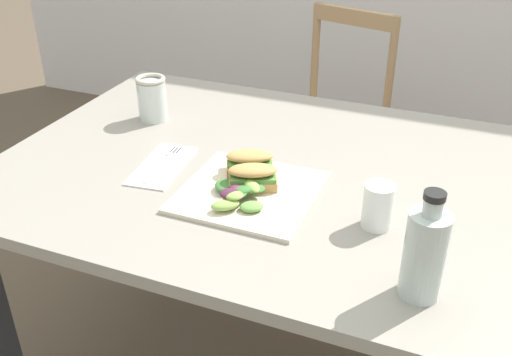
{
  "coord_description": "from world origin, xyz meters",
  "views": [
    {
      "loc": [
        0.36,
        -1.12,
        1.41
      ],
      "look_at": [
        -0.07,
        -0.06,
        0.76
      ],
      "focal_mm": 41.07,
      "sensor_mm": 36.0,
      "label": 1
    }
  ],
  "objects_px": {
    "sandwich_half_back": "(250,162)",
    "bottle_cold_brew": "(424,258)",
    "cup_extra_side": "(378,206)",
    "mason_jar_iced_tea": "(152,101)",
    "fork_on_napkin": "(165,161)",
    "dining_table": "(284,209)",
    "chair_wooden_far": "(330,122)",
    "sandwich_half_front": "(253,176)",
    "plate_lunch": "(249,192)"
  },
  "relations": [
    {
      "from": "bottle_cold_brew",
      "to": "cup_extra_side",
      "type": "relative_size",
      "value": 2.14
    },
    {
      "from": "dining_table",
      "to": "sandwich_half_back",
      "type": "relative_size",
      "value": 11.27
    },
    {
      "from": "cup_extra_side",
      "to": "dining_table",
      "type": "bearing_deg",
      "value": 148.57
    },
    {
      "from": "fork_on_napkin",
      "to": "cup_extra_side",
      "type": "relative_size",
      "value": 1.95
    },
    {
      "from": "sandwich_half_front",
      "to": "cup_extra_side",
      "type": "xyz_separation_m",
      "value": [
        0.28,
        -0.03,
        0.01
      ]
    },
    {
      "from": "dining_table",
      "to": "mason_jar_iced_tea",
      "type": "distance_m",
      "value": 0.49
    },
    {
      "from": "chair_wooden_far",
      "to": "fork_on_napkin",
      "type": "distance_m",
      "value": 1.07
    },
    {
      "from": "fork_on_napkin",
      "to": "mason_jar_iced_tea",
      "type": "xyz_separation_m",
      "value": [
        -0.16,
        0.22,
        0.05
      ]
    },
    {
      "from": "dining_table",
      "to": "fork_on_napkin",
      "type": "bearing_deg",
      "value": -164.14
    },
    {
      "from": "fork_on_napkin",
      "to": "bottle_cold_brew",
      "type": "relative_size",
      "value": 0.91
    },
    {
      "from": "fork_on_napkin",
      "to": "mason_jar_iced_tea",
      "type": "height_order",
      "value": "mason_jar_iced_tea"
    },
    {
      "from": "sandwich_half_back",
      "to": "bottle_cold_brew",
      "type": "distance_m",
      "value": 0.51
    },
    {
      "from": "chair_wooden_far",
      "to": "fork_on_napkin",
      "type": "xyz_separation_m",
      "value": [
        -0.14,
        -1.02,
        0.3
      ]
    },
    {
      "from": "chair_wooden_far",
      "to": "mason_jar_iced_tea",
      "type": "height_order",
      "value": "chair_wooden_far"
    },
    {
      "from": "chair_wooden_far",
      "to": "cup_extra_side",
      "type": "xyz_separation_m",
      "value": [
        0.39,
        -1.1,
        0.34
      ]
    },
    {
      "from": "chair_wooden_far",
      "to": "plate_lunch",
      "type": "height_order",
      "value": "chair_wooden_far"
    },
    {
      "from": "sandwich_half_back",
      "to": "chair_wooden_far",
      "type": "bearing_deg",
      "value": 94.04
    },
    {
      "from": "bottle_cold_brew",
      "to": "mason_jar_iced_tea",
      "type": "height_order",
      "value": "bottle_cold_brew"
    },
    {
      "from": "chair_wooden_far",
      "to": "cup_extra_side",
      "type": "distance_m",
      "value": 1.21
    },
    {
      "from": "fork_on_napkin",
      "to": "cup_extra_side",
      "type": "xyz_separation_m",
      "value": [
        0.53,
        -0.07,
        0.04
      ]
    },
    {
      "from": "bottle_cold_brew",
      "to": "mason_jar_iced_tea",
      "type": "bearing_deg",
      "value": 149.71
    },
    {
      "from": "chair_wooden_far",
      "to": "fork_on_napkin",
      "type": "height_order",
      "value": "chair_wooden_far"
    },
    {
      "from": "plate_lunch",
      "to": "cup_extra_side",
      "type": "bearing_deg",
      "value": -3.54
    },
    {
      "from": "dining_table",
      "to": "sandwich_half_back",
      "type": "height_order",
      "value": "sandwich_half_back"
    },
    {
      "from": "sandwich_half_back",
      "to": "dining_table",
      "type": "bearing_deg",
      "value": 43.57
    },
    {
      "from": "plate_lunch",
      "to": "bottle_cold_brew",
      "type": "relative_size",
      "value": 1.43
    },
    {
      "from": "sandwich_half_front",
      "to": "mason_jar_iced_tea",
      "type": "distance_m",
      "value": 0.49
    },
    {
      "from": "chair_wooden_far",
      "to": "fork_on_napkin",
      "type": "bearing_deg",
      "value": -98.06
    },
    {
      "from": "mason_jar_iced_tea",
      "to": "cup_extra_side",
      "type": "relative_size",
      "value": 1.31
    },
    {
      "from": "sandwich_half_front",
      "to": "bottle_cold_brew",
      "type": "relative_size",
      "value": 0.6
    },
    {
      "from": "bottle_cold_brew",
      "to": "cup_extra_side",
      "type": "xyz_separation_m",
      "value": [
        -0.11,
        0.18,
        -0.03
      ]
    },
    {
      "from": "dining_table",
      "to": "sandwich_half_front",
      "type": "xyz_separation_m",
      "value": [
        -0.03,
        -0.12,
        0.15
      ]
    },
    {
      "from": "sandwich_half_front",
      "to": "sandwich_half_back",
      "type": "bearing_deg",
      "value": 118.13
    },
    {
      "from": "chair_wooden_far",
      "to": "mason_jar_iced_tea",
      "type": "xyz_separation_m",
      "value": [
        -0.31,
        -0.8,
        0.35
      ]
    },
    {
      "from": "dining_table",
      "to": "plate_lunch",
      "type": "xyz_separation_m",
      "value": [
        -0.03,
        -0.14,
        0.12
      ]
    },
    {
      "from": "fork_on_napkin",
      "to": "bottle_cold_brew",
      "type": "height_order",
      "value": "bottle_cold_brew"
    },
    {
      "from": "mason_jar_iced_tea",
      "to": "cup_extra_side",
      "type": "height_order",
      "value": "mason_jar_iced_tea"
    },
    {
      "from": "cup_extra_side",
      "to": "sandwich_half_front",
      "type": "bearing_deg",
      "value": 173.51
    },
    {
      "from": "sandwich_half_back",
      "to": "fork_on_napkin",
      "type": "bearing_deg",
      "value": -175.17
    },
    {
      "from": "chair_wooden_far",
      "to": "cup_extra_side",
      "type": "bearing_deg",
      "value": -70.54
    },
    {
      "from": "cup_extra_side",
      "to": "mason_jar_iced_tea",
      "type": "bearing_deg",
      "value": 157.09
    },
    {
      "from": "dining_table",
      "to": "cup_extra_side",
      "type": "height_order",
      "value": "cup_extra_side"
    },
    {
      "from": "sandwich_half_front",
      "to": "cup_extra_side",
      "type": "height_order",
      "value": "cup_extra_side"
    },
    {
      "from": "sandwich_half_front",
      "to": "sandwich_half_back",
      "type": "xyz_separation_m",
      "value": [
        -0.03,
        0.06,
        0.0
      ]
    },
    {
      "from": "sandwich_half_front",
      "to": "cup_extra_side",
      "type": "bearing_deg",
      "value": -6.49
    },
    {
      "from": "bottle_cold_brew",
      "to": "sandwich_half_back",
      "type": "bearing_deg",
      "value": 147.75
    },
    {
      "from": "sandwich_half_front",
      "to": "plate_lunch",
      "type": "bearing_deg",
      "value": -99.34
    },
    {
      "from": "plate_lunch",
      "to": "fork_on_napkin",
      "type": "relative_size",
      "value": 1.57
    },
    {
      "from": "plate_lunch",
      "to": "bottle_cold_brew",
      "type": "bearing_deg",
      "value": -26.12
    },
    {
      "from": "bottle_cold_brew",
      "to": "mason_jar_iced_tea",
      "type": "xyz_separation_m",
      "value": [
        -0.81,
        0.47,
        -0.02
      ]
    }
  ]
}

